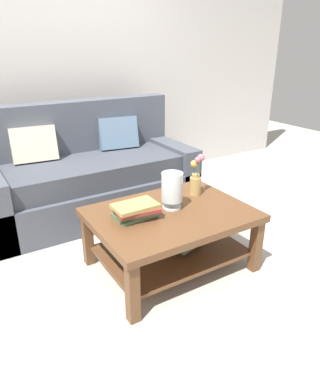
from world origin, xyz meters
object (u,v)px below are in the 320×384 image
(flower_pitcher, at_px, (196,179))
(book_stack_main, at_px, (135,210))
(couch, at_px, (89,176))
(glass_hurricane_vase, at_px, (172,188))
(coffee_table, at_px, (171,227))

(flower_pitcher, bearing_deg, book_stack_main, -169.06)
(flower_pitcher, bearing_deg, couch, 113.54)
(couch, bearing_deg, flower_pitcher, -66.46)
(couch, relative_size, glass_hurricane_vase, 7.42)
(flower_pitcher, bearing_deg, coffee_table, -153.97)
(couch, bearing_deg, book_stack_main, -95.77)
(book_stack_main, bearing_deg, couch, 84.23)
(glass_hurricane_vase, bearing_deg, coffee_table, -125.44)
(glass_hurricane_vase, height_order, flower_pitcher, flower_pitcher)
(coffee_table, bearing_deg, book_stack_main, 169.75)
(glass_hurricane_vase, relative_size, flower_pitcher, 0.82)
(book_stack_main, xyz_separation_m, glass_hurricane_vase, (0.30, 0.00, 0.10))
(glass_hurricane_vase, bearing_deg, flower_pitcher, 20.50)
(coffee_table, relative_size, book_stack_main, 3.55)
(book_stack_main, distance_m, flower_pitcher, 0.62)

